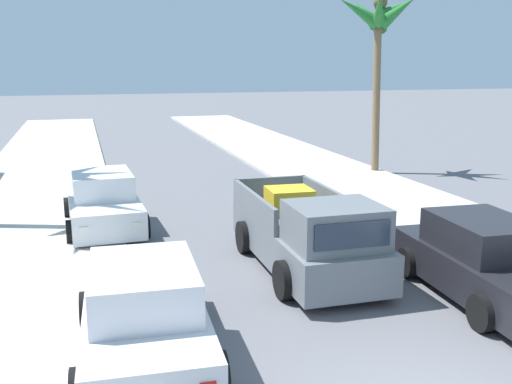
{
  "coord_description": "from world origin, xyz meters",
  "views": [
    {
      "loc": [
        -3.91,
        -5.61,
        4.43
      ],
      "look_at": [
        0.24,
        8.4,
        1.2
      ],
      "focal_mm": 41.42,
      "sensor_mm": 36.0,
      "label": 1
    }
  ],
  "objects_px": {
    "car_right_near": "(144,315)",
    "car_left_mid": "(103,203)",
    "pickup_truck": "(308,235)",
    "palm_tree_right_fore": "(379,24)",
    "car_left_near": "(484,261)"
  },
  "relations": [
    {
      "from": "car_right_near",
      "to": "car_left_mid",
      "type": "distance_m",
      "value": 7.66
    },
    {
      "from": "car_left_near",
      "to": "car_left_mid",
      "type": "relative_size",
      "value": 1.0
    },
    {
      "from": "pickup_truck",
      "to": "palm_tree_right_fore",
      "type": "bearing_deg",
      "value": 55.93
    },
    {
      "from": "car_left_near",
      "to": "palm_tree_right_fore",
      "type": "relative_size",
      "value": 0.62
    },
    {
      "from": "pickup_truck",
      "to": "car_left_mid",
      "type": "distance_m",
      "value": 6.22
    },
    {
      "from": "pickup_truck",
      "to": "car_left_mid",
      "type": "bearing_deg",
      "value": 130.87
    },
    {
      "from": "pickup_truck",
      "to": "palm_tree_right_fore",
      "type": "distance_m",
      "value": 13.26
    },
    {
      "from": "palm_tree_right_fore",
      "to": "pickup_truck",
      "type": "bearing_deg",
      "value": -124.07
    },
    {
      "from": "pickup_truck",
      "to": "car_left_mid",
      "type": "xyz_separation_m",
      "value": [
        -4.07,
        4.71,
        -0.08
      ]
    },
    {
      "from": "car_left_near",
      "to": "car_left_mid",
      "type": "bearing_deg",
      "value": 134.02
    },
    {
      "from": "car_left_near",
      "to": "car_left_mid",
      "type": "distance_m",
      "value": 9.74
    },
    {
      "from": "car_left_near",
      "to": "car_right_near",
      "type": "distance_m",
      "value": 6.51
    },
    {
      "from": "palm_tree_right_fore",
      "to": "car_right_near",
      "type": "bearing_deg",
      "value": -129.09
    },
    {
      "from": "car_right_near",
      "to": "car_left_near",
      "type": "bearing_deg",
      "value": 5.76
    },
    {
      "from": "car_right_near",
      "to": "palm_tree_right_fore",
      "type": "distance_m",
      "value": 17.65
    }
  ]
}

